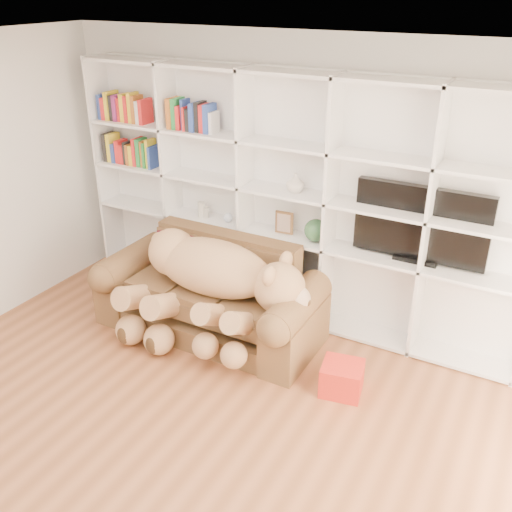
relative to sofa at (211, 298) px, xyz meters
The scene contains 15 objects.
floor 1.79m from the sofa, 74.15° to the right, with size 5.00×5.00×0.00m, color brown.
ceiling 2.94m from the sofa, 74.15° to the right, with size 5.00×5.00×0.00m, color white.
wall_back 1.38m from the sofa, 59.36° to the left, with size 5.00×0.02×2.70m, color white.
bookshelf 1.20m from the sofa, 70.38° to the left, with size 4.43×0.35×2.40m.
sofa is the anchor object (origin of this frame).
teddy_bear 0.36m from the sofa, 60.25° to the right, with size 1.72×0.91×1.00m.
throw_pillow 0.60m from the sofa, 163.01° to the left, with size 0.39×0.13×0.39m, color #590F23.
gift_box 1.49m from the sofa, 11.29° to the right, with size 0.33×0.31×0.26m, color red.
tv 2.04m from the sofa, 21.09° to the left, with size 1.14×0.18×0.67m.
picture_frame 1.01m from the sofa, 53.24° to the left, with size 0.18×0.03×0.22m, color brown.
green_vase 1.18m from the sofa, 38.05° to the left, with size 0.22×0.22×0.22m, color #2E5A35.
figurine_tall 0.99m from the sofa, 128.49° to the left, with size 0.08×0.08×0.16m, color beige.
figurine_short 0.95m from the sofa, 125.42° to the left, with size 0.07×0.07×0.11m, color beige.
snow_globe 0.86m from the sofa, 105.58° to the left, with size 0.09×0.09×0.09m, color white.
shelf_vase 1.35m from the sofa, 47.58° to the left, with size 0.17×0.17×0.18m, color beige.
Camera 1 is at (2.16, -2.24, 3.08)m, focal length 40.00 mm.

